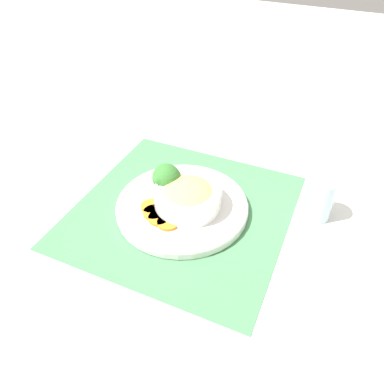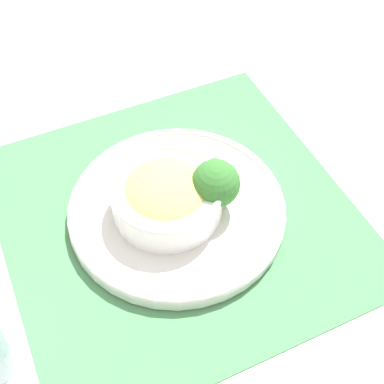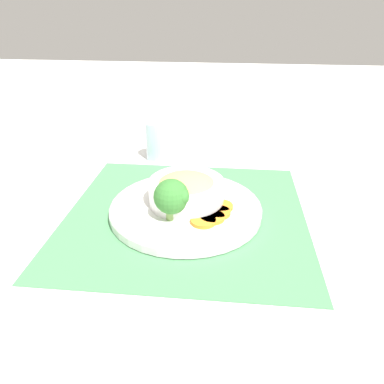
# 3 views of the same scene
# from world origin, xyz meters

# --- Properties ---
(ground_plane) EXTENTS (4.00, 4.00, 0.00)m
(ground_plane) POSITION_xyz_m (0.00, 0.00, 0.00)
(ground_plane) COLOR white
(placemat) EXTENTS (0.48, 0.48, 0.00)m
(placemat) POSITION_xyz_m (0.00, 0.00, 0.00)
(placemat) COLOR #4C8C59
(placemat) RESTS_ON ground_plane
(plate) EXTENTS (0.30, 0.30, 0.02)m
(plate) POSITION_xyz_m (0.00, 0.00, 0.02)
(plate) COLOR white
(plate) RESTS_ON placemat
(bowl) EXTENTS (0.15, 0.15, 0.06)m
(bowl) POSITION_xyz_m (-0.00, -0.01, 0.05)
(bowl) COLOR white
(bowl) RESTS_ON plate
(broccoli_floret) EXTENTS (0.07, 0.07, 0.08)m
(broccoli_floret) POSITION_xyz_m (0.02, 0.05, 0.07)
(broccoli_floret) COLOR #84AD5B
(broccoli_floret) RESTS_ON plate
(carrot_slice_near) EXTENTS (0.05, 0.05, 0.01)m
(carrot_slice_near) POSITION_xyz_m (-0.04, 0.06, 0.02)
(carrot_slice_near) COLOR orange
(carrot_slice_near) RESTS_ON plate
(carrot_slice_middle) EXTENTS (0.05, 0.05, 0.01)m
(carrot_slice_middle) POSITION_xyz_m (-0.06, 0.04, 0.02)
(carrot_slice_middle) COLOR orange
(carrot_slice_middle) RESTS_ON plate
(carrot_slice_far) EXTENTS (0.05, 0.05, 0.01)m
(carrot_slice_far) POSITION_xyz_m (-0.07, 0.02, 0.02)
(carrot_slice_far) COLOR orange
(carrot_slice_far) RESTS_ON plate
(carrot_slice_extra) EXTENTS (0.05, 0.05, 0.01)m
(carrot_slice_extra) POSITION_xyz_m (-0.07, 0.00, 0.02)
(carrot_slice_extra) COLOR orange
(carrot_slice_extra) RESTS_ON plate
(water_glass) EXTENTS (0.06, 0.06, 0.10)m
(water_glass) POSITION_xyz_m (0.11, -0.29, 0.05)
(water_glass) COLOR silver
(water_glass) RESTS_ON ground_plane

